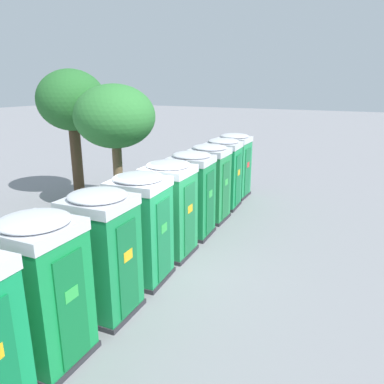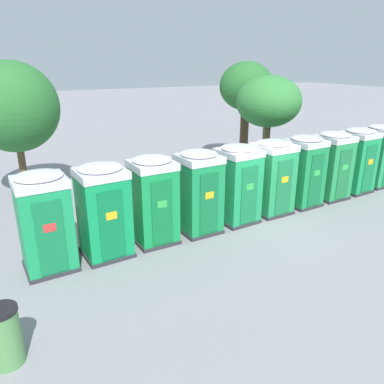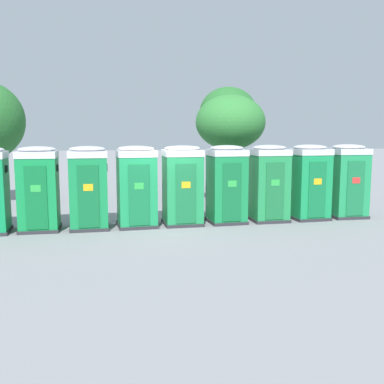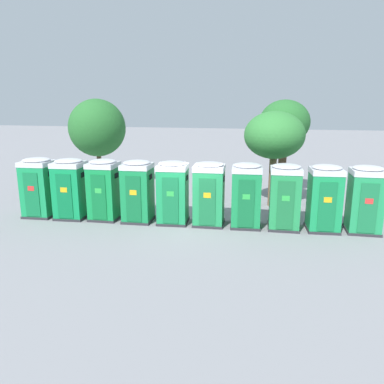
# 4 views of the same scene
# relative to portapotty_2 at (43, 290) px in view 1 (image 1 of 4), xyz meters

# --- Properties ---
(ground_plane) EXTENTS (120.00, 120.00, 0.00)m
(ground_plane) POSITION_rel_portapotty_2_xyz_m (3.66, 0.15, -1.28)
(ground_plane) COLOR gray
(portapotty_2) EXTENTS (1.22, 1.25, 2.54)m
(portapotty_2) POSITION_rel_portapotty_2_xyz_m (0.00, 0.00, 0.00)
(portapotty_2) COLOR #2D2D33
(portapotty_2) RESTS_ON ground
(portapotty_3) EXTENTS (1.24, 1.27, 2.54)m
(portapotty_3) POSITION_rel_portapotty_2_xyz_m (1.47, 0.03, 0.00)
(portapotty_3) COLOR #2D2D33
(portapotty_3) RESTS_ON ground
(portapotty_4) EXTENTS (1.32, 1.31, 2.54)m
(portapotty_4) POSITION_rel_portapotty_2_xyz_m (2.93, 0.13, -0.00)
(portapotty_4) COLOR #2D2D33
(portapotty_4) RESTS_ON ground
(portapotty_5) EXTENTS (1.28, 1.27, 2.54)m
(portapotty_5) POSITION_rel_portapotty_2_xyz_m (4.39, 0.22, -0.00)
(portapotty_5) COLOR #2D2D33
(portapotty_5) RESTS_ON ground
(portapotty_6) EXTENTS (1.25, 1.29, 2.54)m
(portapotty_6) POSITION_rel_portapotty_2_xyz_m (5.85, 0.31, 0.00)
(portapotty_6) COLOR #2D2D33
(portapotty_6) RESTS_ON ground
(portapotty_7) EXTENTS (1.23, 1.25, 2.54)m
(portapotty_7) POSITION_rel_portapotty_2_xyz_m (7.31, 0.39, -0.00)
(portapotty_7) COLOR #2D2D33
(portapotty_7) RESTS_ON ground
(portapotty_8) EXTENTS (1.28, 1.29, 2.54)m
(portapotty_8) POSITION_rel_portapotty_2_xyz_m (8.78, 0.50, -0.00)
(portapotty_8) COLOR #2D2D33
(portapotty_8) RESTS_ON ground
(portapotty_9) EXTENTS (1.21, 1.22, 2.54)m
(portapotty_9) POSITION_rel_portapotty_2_xyz_m (10.23, 0.64, -0.00)
(portapotty_9) COLOR #2D2D33
(portapotty_9) RESTS_ON ground
(street_tree_0) EXTENTS (2.78, 2.78, 4.43)m
(street_tree_0) POSITION_rel_portapotty_2_xyz_m (6.79, 3.74, 2.03)
(street_tree_0) COLOR brown
(street_tree_0) RESTS_ON ground
(street_tree_1) EXTENTS (2.57, 2.57, 4.96)m
(street_tree_1) POSITION_rel_portapotty_2_xyz_m (7.24, 6.09, 2.46)
(street_tree_1) COLOR #4C3826
(street_tree_1) RESTS_ON ground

